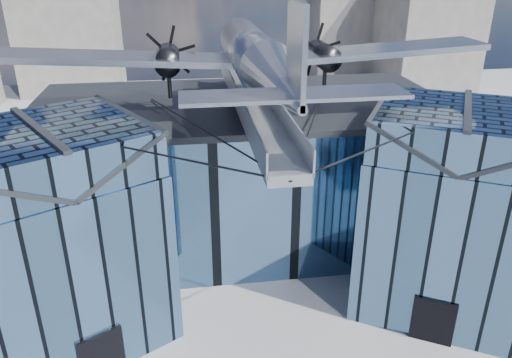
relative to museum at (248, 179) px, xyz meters
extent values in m
plane|color=gray|center=(0.00, -5.82, -5.54)|extent=(120.00, 120.00, 0.00)
cube|color=#486D92|center=(0.00, 3.18, -0.79)|extent=(28.00, 14.00, 9.50)
cube|color=#26292E|center=(0.00, 3.18, 4.16)|extent=(28.00, 14.00, 0.40)
cube|color=#486D92|center=(-10.50, -6.82, -0.79)|extent=(11.79, 11.43, 9.50)
cube|color=#486D92|center=(-10.50, -6.82, 5.06)|extent=(11.56, 11.20, 2.20)
cube|color=#26292E|center=(-8.55, -5.69, 5.06)|extent=(7.98, 9.23, 2.40)
cube|color=#26292E|center=(-10.50, -6.82, 6.21)|extent=(4.30, 7.10, 0.18)
cube|color=black|center=(-8.48, -10.33, -4.24)|extent=(2.03, 1.32, 2.60)
cube|color=black|center=(-6.60, -4.57, -0.79)|extent=(0.34, 0.34, 9.50)
cube|color=#486D92|center=(10.50, -6.82, -0.79)|extent=(11.79, 11.43, 9.50)
cube|color=#486D92|center=(10.50, -6.82, 5.06)|extent=(11.56, 11.20, 2.20)
cube|color=#26292E|center=(8.55, -5.69, 5.06)|extent=(7.98, 9.23, 2.40)
cube|color=#26292E|center=(12.45, -7.94, 5.06)|extent=(7.98, 9.23, 2.40)
cube|color=#26292E|center=(10.50, -6.82, 6.21)|extent=(4.30, 7.10, 0.18)
cube|color=black|center=(8.48, -10.33, -4.24)|extent=(2.03, 1.32, 2.60)
cube|color=black|center=(6.60, -4.57, -0.79)|extent=(0.34, 0.34, 9.50)
cube|color=#969CA3|center=(0.00, -2.32, 5.56)|extent=(1.80, 21.00, 0.50)
cube|color=#969CA3|center=(-0.90, -2.32, 6.21)|extent=(0.08, 21.00, 1.10)
cube|color=#969CA3|center=(0.90, -2.32, 6.21)|extent=(0.08, 21.00, 1.10)
cylinder|color=#969CA3|center=(0.00, 7.18, 4.89)|extent=(0.44, 0.44, 1.35)
cylinder|color=#969CA3|center=(0.00, 1.18, 4.89)|extent=(0.44, 0.44, 1.35)
cylinder|color=#969CA3|center=(0.00, -2.82, 4.89)|extent=(0.44, 0.44, 1.35)
cylinder|color=#969CA3|center=(0.00, -1.82, 6.51)|extent=(0.70, 0.70, 1.40)
cylinder|color=black|center=(-5.25, -9.82, 5.86)|extent=(10.55, 6.08, 0.69)
cylinder|color=black|center=(5.25, -9.82, 5.86)|extent=(10.55, 6.08, 0.69)
cylinder|color=black|center=(-3.00, -4.32, 5.01)|extent=(6.09, 17.04, 1.19)
cylinder|color=black|center=(3.00, -4.32, 5.01)|extent=(6.09, 17.04, 1.19)
cylinder|color=#ACB1B9|center=(0.00, -1.82, 8.46)|extent=(2.50, 11.00, 2.50)
sphere|color=#ACB1B9|center=(0.00, 3.68, 8.46)|extent=(2.50, 2.50, 2.50)
cube|color=black|center=(0.00, 2.68, 9.15)|extent=(1.60, 1.40, 0.50)
cone|color=#ACB1B9|center=(0.00, -10.82, 8.76)|extent=(2.50, 7.00, 2.50)
cube|color=#ACB1B9|center=(0.00, -13.12, 10.36)|extent=(0.18, 2.40, 3.40)
cube|color=#ACB1B9|center=(0.00, -13.02, 8.96)|extent=(8.00, 1.80, 0.14)
cube|color=#ACB1B9|center=(-7.00, -0.82, 8.16)|extent=(14.00, 3.20, 1.08)
cylinder|color=black|center=(-4.60, -0.22, 7.91)|extent=(1.44, 3.20, 1.44)
cone|color=black|center=(-4.60, 1.58, 7.91)|extent=(0.70, 0.70, 0.70)
cube|color=black|center=(-4.60, 1.73, 7.91)|extent=(1.05, 0.06, 3.33)
cube|color=black|center=(-4.60, 1.73, 7.91)|extent=(2.53, 0.06, 2.53)
cube|color=black|center=(-4.60, 1.73, 7.91)|extent=(3.33, 0.06, 1.05)
cylinder|color=black|center=(-4.60, -0.82, 6.69)|extent=(0.24, 0.24, 1.75)
cube|color=#ACB1B9|center=(7.00, -0.82, 8.16)|extent=(14.00, 3.20, 1.08)
cylinder|color=black|center=(4.60, -0.22, 7.91)|extent=(1.44, 3.20, 1.44)
cone|color=black|center=(4.60, 1.58, 7.91)|extent=(0.70, 0.70, 0.70)
cube|color=black|center=(4.60, 1.73, 7.91)|extent=(1.05, 0.06, 3.33)
cube|color=black|center=(4.60, 1.73, 7.91)|extent=(2.53, 0.06, 2.53)
cube|color=black|center=(4.60, 1.73, 7.91)|extent=(3.33, 0.06, 1.05)
cylinder|color=black|center=(4.60, -0.82, 6.69)|extent=(0.24, 0.24, 1.75)
cube|color=gray|center=(32.00, 42.18, 3.46)|extent=(12.00, 14.00, 18.00)
cube|color=gray|center=(-20.00, 49.18, 1.46)|extent=(14.00, 10.00, 14.00)
camera|label=1|loc=(-3.80, -29.65, 13.39)|focal=35.00mm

